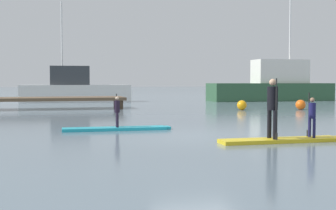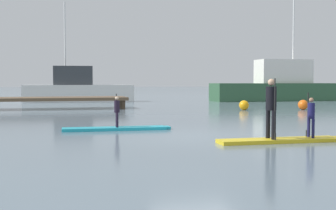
{
  "view_description": "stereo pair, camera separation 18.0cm",
  "coord_description": "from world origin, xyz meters",
  "px_view_note": "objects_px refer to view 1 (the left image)",
  "views": [
    {
      "loc": [
        -4.15,
        -12.68,
        1.62
      ],
      "look_at": [
        -0.26,
        2.39,
        0.8
      ],
      "focal_mm": 48.04,
      "sensor_mm": 36.0,
      "label": 1
    },
    {
      "loc": [
        -3.97,
        -12.73,
        1.62
      ],
      "look_at": [
        -0.26,
        2.39,
        0.8
      ],
      "focal_mm": 48.04,
      "sensor_mm": 36.0,
      "label": 2
    }
  ],
  "objects_px": {
    "fishing_boat_white_large": "(273,86)",
    "mooring_buoy_near": "(242,105)",
    "paddleboard_far": "(283,140)",
    "paddler_adult": "(273,104)",
    "paddler_child_front": "(312,115)",
    "paddler_child_solo": "(117,110)",
    "mooring_buoy_mid": "(301,105)",
    "paddleboard_near": "(117,129)",
    "trawler_grey_distant": "(75,89)"
  },
  "relations": [
    {
      "from": "paddleboard_near",
      "to": "mooring_buoy_near",
      "type": "height_order",
      "value": "mooring_buoy_near"
    },
    {
      "from": "paddleboard_near",
      "to": "trawler_grey_distant",
      "type": "distance_m",
      "value": 21.21
    },
    {
      "from": "mooring_buoy_near",
      "to": "paddler_child_front",
      "type": "bearing_deg",
      "value": -105.64
    },
    {
      "from": "paddleboard_near",
      "to": "paddler_child_solo",
      "type": "bearing_deg",
      "value": 51.49
    },
    {
      "from": "paddler_adult",
      "to": "mooring_buoy_mid",
      "type": "distance_m",
      "value": 14.62
    },
    {
      "from": "trawler_grey_distant",
      "to": "mooring_buoy_near",
      "type": "height_order",
      "value": "trawler_grey_distant"
    },
    {
      "from": "paddler_child_solo",
      "to": "paddleboard_near",
      "type": "bearing_deg",
      "value": -128.51
    },
    {
      "from": "paddler_adult",
      "to": "paddler_child_front",
      "type": "bearing_deg",
      "value": 0.29
    },
    {
      "from": "paddler_child_front",
      "to": "mooring_buoy_near",
      "type": "xyz_separation_m",
      "value": [
        3.55,
        12.67,
        -0.43
      ]
    },
    {
      "from": "fishing_boat_white_large",
      "to": "trawler_grey_distant",
      "type": "bearing_deg",
      "value": 173.34
    },
    {
      "from": "trawler_grey_distant",
      "to": "paddler_child_solo",
      "type": "bearing_deg",
      "value": -89.0
    },
    {
      "from": "trawler_grey_distant",
      "to": "mooring_buoy_mid",
      "type": "distance_m",
      "value": 17.76
    },
    {
      "from": "paddler_adult",
      "to": "trawler_grey_distant",
      "type": "relative_size",
      "value": 0.19
    },
    {
      "from": "paddler_child_solo",
      "to": "fishing_boat_white_large",
      "type": "height_order",
      "value": "fishing_boat_white_large"
    },
    {
      "from": "paddler_child_front",
      "to": "mooring_buoy_mid",
      "type": "xyz_separation_m",
      "value": [
        6.94,
        12.14,
        -0.42
      ]
    },
    {
      "from": "paddleboard_far",
      "to": "mooring_buoy_mid",
      "type": "relative_size",
      "value": 6.23
    },
    {
      "from": "paddleboard_far",
      "to": "fishing_boat_white_large",
      "type": "height_order",
      "value": "fishing_boat_white_large"
    },
    {
      "from": "fishing_boat_white_large",
      "to": "mooring_buoy_near",
      "type": "xyz_separation_m",
      "value": [
        -7.49,
        -10.63,
        -0.97
      ]
    },
    {
      "from": "paddleboard_near",
      "to": "trawler_grey_distant",
      "type": "height_order",
      "value": "trawler_grey_distant"
    },
    {
      "from": "paddler_child_solo",
      "to": "trawler_grey_distant",
      "type": "bearing_deg",
      "value": 91.0
    },
    {
      "from": "paddler_adult",
      "to": "fishing_boat_white_large",
      "type": "distance_m",
      "value": 26.31
    },
    {
      "from": "paddleboard_near",
      "to": "mooring_buoy_mid",
      "type": "xyz_separation_m",
      "value": [
        11.68,
        8.14,
        0.23
      ]
    },
    {
      "from": "paddleboard_far",
      "to": "paddler_child_front",
      "type": "height_order",
      "value": "paddler_child_front"
    },
    {
      "from": "mooring_buoy_near",
      "to": "mooring_buoy_mid",
      "type": "distance_m",
      "value": 3.43
    },
    {
      "from": "paddler_adult",
      "to": "trawler_grey_distant",
      "type": "bearing_deg",
      "value": 98.86
    },
    {
      "from": "paddler_adult",
      "to": "paddler_child_front",
      "type": "relative_size",
      "value": 1.32
    },
    {
      "from": "paddler_child_front",
      "to": "fishing_boat_white_large",
      "type": "relative_size",
      "value": 0.12
    },
    {
      "from": "paddleboard_near",
      "to": "paddler_child_front",
      "type": "distance_m",
      "value": 6.24
    },
    {
      "from": "paddleboard_near",
      "to": "paddler_child_solo",
      "type": "height_order",
      "value": "paddler_child_solo"
    },
    {
      "from": "paddler_adult",
      "to": "paddler_child_solo",
      "type": "bearing_deg",
      "value": 131.54
    },
    {
      "from": "paddler_adult",
      "to": "mooring_buoy_near",
      "type": "distance_m",
      "value": 13.55
    },
    {
      "from": "paddler_child_solo",
      "to": "paddler_child_front",
      "type": "height_order",
      "value": "paddler_child_front"
    },
    {
      "from": "paddler_child_front",
      "to": "mooring_buoy_mid",
      "type": "bearing_deg",
      "value": 60.26
    },
    {
      "from": "paddleboard_near",
      "to": "paddleboard_far",
      "type": "distance_m",
      "value": 5.58
    },
    {
      "from": "paddleboard_near",
      "to": "trawler_grey_distant",
      "type": "bearing_deg",
      "value": 90.97
    },
    {
      "from": "paddler_child_solo",
      "to": "trawler_grey_distant",
      "type": "relative_size",
      "value": 0.13
    },
    {
      "from": "mooring_buoy_mid",
      "to": "paddler_child_solo",
      "type": "bearing_deg",
      "value": -145.13
    },
    {
      "from": "paddler_child_solo",
      "to": "mooring_buoy_mid",
      "type": "height_order",
      "value": "paddler_child_solo"
    },
    {
      "from": "paddler_adult",
      "to": "mooring_buoy_near",
      "type": "height_order",
      "value": "paddler_adult"
    },
    {
      "from": "paddler_child_front",
      "to": "paddler_child_solo",
      "type": "bearing_deg",
      "value": 139.74
    },
    {
      "from": "mooring_buoy_near",
      "to": "paddleboard_near",
      "type": "bearing_deg",
      "value": -133.7
    },
    {
      "from": "fishing_boat_white_large",
      "to": "mooring_buoy_mid",
      "type": "height_order",
      "value": "fishing_boat_white_large"
    },
    {
      "from": "paddleboard_near",
      "to": "fishing_boat_white_large",
      "type": "xyz_separation_m",
      "value": [
        15.78,
        19.3,
        1.19
      ]
    },
    {
      "from": "paddleboard_far",
      "to": "fishing_boat_white_large",
      "type": "relative_size",
      "value": 0.34
    },
    {
      "from": "paddler_child_front",
      "to": "fishing_boat_white_large",
      "type": "height_order",
      "value": "fishing_boat_white_large"
    },
    {
      "from": "paddler_child_front",
      "to": "paddleboard_far",
      "type": "bearing_deg",
      "value": -179.78
    },
    {
      "from": "paddler_child_solo",
      "to": "paddler_child_front",
      "type": "xyz_separation_m",
      "value": [
        4.73,
        -4.01,
        0.04
      ]
    },
    {
      "from": "paddleboard_far",
      "to": "mooring_buoy_near",
      "type": "height_order",
      "value": "mooring_buoy_near"
    },
    {
      "from": "paddleboard_far",
      "to": "mooring_buoy_near",
      "type": "xyz_separation_m",
      "value": [
        4.4,
        12.67,
        0.23
      ]
    },
    {
      "from": "paddler_child_solo",
      "to": "paddleboard_far",
      "type": "distance_m",
      "value": 5.62
    }
  ]
}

